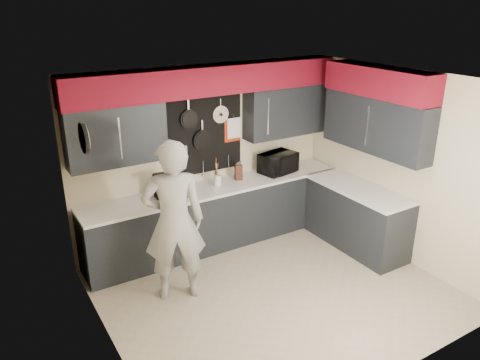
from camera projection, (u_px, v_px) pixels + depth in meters
ground at (274, 291)px, 5.84m from camera, size 4.00×4.00×0.00m
back_wall_assembly at (211, 108)px, 6.39m from camera, size 4.00×0.36×2.60m
right_wall_assembly at (380, 116)px, 6.24m from camera, size 0.36×3.50×2.60m
left_wall_assembly at (103, 235)px, 4.40m from camera, size 0.05×3.50×2.60m
base_cabinets at (257, 216)px, 6.81m from camera, size 3.95×2.20×0.92m
microwave at (278, 163)px, 7.12m from camera, size 0.62×0.48×0.31m
knife_block at (239, 172)px, 6.85m from camera, size 0.13×0.13×0.23m
utensil_crock at (217, 180)px, 6.67m from camera, size 0.11×0.11×0.15m
coffee_maker at (162, 186)px, 6.17m from camera, size 0.23×0.27×0.35m
person at (174, 222)px, 5.41m from camera, size 0.84×0.68×1.99m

